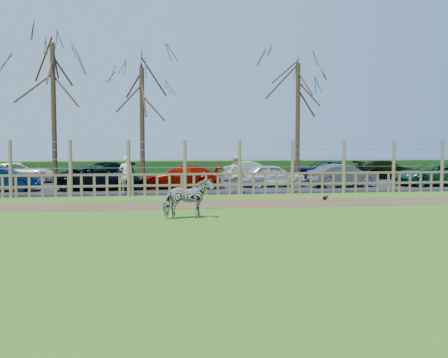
{
  "coord_description": "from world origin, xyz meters",
  "views": [
    {
      "loc": [
        -1.41,
        -14.48,
        2.3
      ],
      "look_at": [
        1.0,
        2.5,
        1.1
      ],
      "focal_mm": 40.0,
      "sensor_mm": 36.0,
      "label": 1
    }
  ],
  "objects": [
    {
      "name": "ground",
      "position": [
        0.0,
        0.0,
        0.0
      ],
      "size": [
        120.0,
        120.0,
        0.0
      ],
      "primitive_type": "plane",
      "color": "#5D992C",
      "rests_on": "ground"
    },
    {
      "name": "dirt_strip",
      "position": [
        0.0,
        4.5,
        0.01
      ],
      "size": [
        34.0,
        2.8,
        0.01
      ],
      "primitive_type": "cube",
      "color": "brown",
      "rests_on": "ground"
    },
    {
      "name": "asphalt",
      "position": [
        0.0,
        14.5,
        0.02
      ],
      "size": [
        44.0,
        13.0,
        0.04
      ],
      "primitive_type": "cube",
      "color": "#232326",
      "rests_on": "ground"
    },
    {
      "name": "hedge",
      "position": [
        0.0,
        21.5,
        0.55
      ],
      "size": [
        46.0,
        2.0,
        1.1
      ],
      "primitive_type": "cube",
      "color": "#1E4716",
      "rests_on": "ground"
    },
    {
      "name": "fence",
      "position": [
        0.0,
        8.0,
        0.8
      ],
      "size": [
        30.16,
        0.16,
        2.5
      ],
      "color": "brown",
      "rests_on": "ground"
    },
    {
      "name": "tree_left",
      "position": [
        -6.5,
        12.5,
        5.62
      ],
      "size": [
        4.8,
        4.8,
        7.88
      ],
      "color": "#3D2B1E",
      "rests_on": "ground"
    },
    {
      "name": "tree_mid",
      "position": [
        -2.0,
        13.5,
        4.87
      ],
      "size": [
        4.8,
        4.8,
        6.83
      ],
      "color": "#3D2B1E",
      "rests_on": "ground"
    },
    {
      "name": "tree_right",
      "position": [
        7.0,
        14.0,
        5.24
      ],
      "size": [
        4.8,
        4.8,
        7.35
      ],
      "color": "#3D2B1E",
      "rests_on": "ground"
    },
    {
      "name": "zebra",
      "position": [
        -0.37,
        0.76,
        0.63
      ],
      "size": [
        1.6,
        0.99,
        1.26
      ],
      "primitive_type": "imported",
      "rotation": [
        0.0,
        0.0,
        1.79
      ],
      "color": "gray",
      "rests_on": "ground"
    },
    {
      "name": "visitor_a",
      "position": [
        -2.64,
        8.59,
        0.9
      ],
      "size": [
        0.64,
        0.43,
        1.72
      ],
      "primitive_type": "imported",
      "rotation": [
        0.0,
        0.0,
        3.17
      ],
      "color": "beige",
      "rests_on": "asphalt"
    },
    {
      "name": "visitor_b",
      "position": [
        2.43,
        8.66,
        0.9
      ],
      "size": [
        1.0,
        0.88,
        1.72
      ],
      "primitive_type": "imported",
      "rotation": [
        0.0,
        0.0,
        2.82
      ],
      "color": "beige",
      "rests_on": "asphalt"
    },
    {
      "name": "crow",
      "position": [
        5.58,
        5.15,
        0.09
      ],
      "size": [
        0.23,
        0.17,
        0.19
      ],
      "color": "black",
      "rests_on": "ground"
    },
    {
      "name": "car_1",
      "position": [
        -8.69,
        10.64,
        0.64
      ],
      "size": [
        3.67,
        1.34,
        1.2
      ],
      "primitive_type": "imported",
      "rotation": [
        0.0,
        0.0,
        1.59
      ],
      "color": "#07193E",
      "rests_on": "asphalt"
    },
    {
      "name": "car_2",
      "position": [
        -4.05,
        10.85,
        0.64
      ],
      "size": [
        4.38,
        2.13,
        1.2
      ],
      "primitive_type": "imported",
      "rotation": [
        0.0,
        0.0,
        1.6
      ],
      "color": "black",
      "rests_on": "asphalt"
    },
    {
      "name": "car_3",
      "position": [
        -0.03,
        10.96,
        0.64
      ],
      "size": [
        4.25,
        1.99,
        1.2
      ],
      "primitive_type": "imported",
      "rotation": [
        0.0,
        0.0,
        4.64
      ],
      "color": "#8E0F03",
      "rests_on": "asphalt"
    },
    {
      "name": "car_4",
      "position": [
        4.87,
        11.35,
        0.64
      ],
      "size": [
        3.56,
        1.51,
        1.2
      ],
      "primitive_type": "imported",
      "rotation": [
        0.0,
        0.0,
        1.6
      ],
      "color": "silver",
      "rests_on": "asphalt"
    },
    {
      "name": "car_5",
      "position": [
        8.52,
        10.68,
        0.64
      ],
      "size": [
        3.77,
        1.73,
        1.2
      ],
      "primitive_type": "imported",
      "rotation": [
        0.0,
        0.0,
        1.7
      ],
      "color": "#51565E",
      "rests_on": "asphalt"
    },
    {
      "name": "car_6",
      "position": [
        13.74,
        10.82,
        0.64
      ],
      "size": [
        4.34,
        2.03,
        1.2
      ],
      "primitive_type": "imported",
      "rotation": [
        0.0,
        0.0,
        4.7
      ],
      "color": "#135335",
      "rests_on": "asphalt"
    },
    {
      "name": "car_8",
      "position": [
        -9.19,
        16.02,
        0.64
      ],
      "size": [
        4.54,
        2.54,
        1.2
      ],
      "primitive_type": "imported",
      "rotation": [
        0.0,
        0.0,
        1.7
      ],
      "color": "white",
      "rests_on": "asphalt"
    },
    {
      "name": "car_9",
      "position": [
        -4.6,
        16.39,
        0.64
      ],
      "size": [
        4.24,
        1.97,
        1.2
      ],
      "primitive_type": "imported",
      "rotation": [
        0.0,
        0.0,
        4.78
      ],
      "color": "black",
      "rests_on": "asphalt"
    },
    {
      "name": "car_11",
      "position": [
        4.67,
        15.76,
        0.64
      ],
      "size": [
        3.77,
        1.71,
        1.2
      ],
      "primitive_type": "imported",
      "rotation": [
        0.0,
        0.0,
        1.45
      ],
      "color": "#AEBCBE",
      "rests_on": "asphalt"
    },
    {
      "name": "car_12",
      "position": [
        9.06,
        15.61,
        0.64
      ],
      "size": [
        4.55,
        2.56,
        1.2
      ],
      "primitive_type": "imported",
      "rotation": [
        0.0,
        0.0,
        4.58
      ],
      "color": "#0C154E",
      "rests_on": "asphalt"
    },
    {
      "name": "car_13",
      "position": [
        13.77,
        16.35,
        0.64
      ],
      "size": [
        4.23,
        1.92,
        1.2
      ],
      "primitive_type": "imported",
      "rotation": [
        0.0,
        0.0,
        1.51
      ],
      "color": "black",
      "rests_on": "asphalt"
    }
  ]
}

